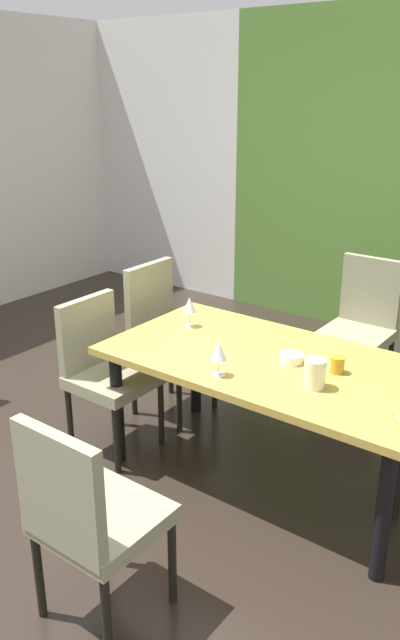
% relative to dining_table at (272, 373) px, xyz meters
% --- Properties ---
extents(ground_plane, '(6.02, 6.24, 0.02)m').
position_rel_dining_table_xyz_m(ground_plane, '(-0.72, -0.58, -0.65)').
color(ground_plane, black).
extents(back_panel_interior, '(1.86, 0.10, 2.68)m').
position_rel_dining_table_xyz_m(back_panel_interior, '(-2.80, 2.49, 0.70)').
color(back_panel_interior, silver).
rests_on(back_panel_interior, ground_plane).
extents(dining_table, '(1.76, 0.93, 0.72)m').
position_rel_dining_table_xyz_m(dining_table, '(0.00, 0.00, 0.00)').
color(dining_table, gold).
rests_on(dining_table, ground_plane).
extents(chair_left_near, '(0.45, 0.44, 0.91)m').
position_rel_dining_table_xyz_m(chair_left_near, '(-0.96, -0.28, -0.12)').
color(chair_left_near, gray).
rests_on(chair_left_near, ground_plane).
extents(chair_head_far, '(0.44, 0.45, 0.95)m').
position_rel_dining_table_xyz_m(chair_head_far, '(-0.04, 1.28, -0.11)').
color(chair_head_far, gray).
rests_on(chair_head_far, ground_plane).
extents(chair_head_near, '(0.44, 0.44, 0.93)m').
position_rel_dining_table_xyz_m(chair_head_near, '(-0.05, -1.28, -0.12)').
color(chair_head_near, gray).
rests_on(chair_head_near, ground_plane).
extents(chair_left_far, '(0.45, 0.44, 0.99)m').
position_rel_dining_table_xyz_m(chair_left_far, '(-0.97, 0.28, -0.10)').
color(chair_left_far, gray).
rests_on(chair_left_far, ground_plane).
extents(wine_glass_near_window, '(0.08, 0.08, 0.17)m').
position_rel_dining_table_xyz_m(wine_glass_near_window, '(-0.11, -0.33, 0.20)').
color(wine_glass_near_window, silver).
rests_on(wine_glass_near_window, dining_table).
extents(wine_glass_left, '(0.08, 0.08, 0.18)m').
position_rel_dining_table_xyz_m(wine_glass_left, '(-0.63, 0.11, 0.21)').
color(wine_glass_left, silver).
rests_on(wine_glass_left, dining_table).
extents(serving_bowl_center, '(0.12, 0.12, 0.05)m').
position_rel_dining_table_xyz_m(serving_bowl_center, '(0.10, 0.02, 0.10)').
color(serving_bowl_center, white).
rests_on(serving_bowl_center, dining_table).
extents(cup_right, '(0.07, 0.07, 0.08)m').
position_rel_dining_table_xyz_m(cup_right, '(0.34, 0.05, 0.12)').
color(cup_right, '#BE8521').
rests_on(cup_right, dining_table).
extents(pitcher_near_shelf, '(0.12, 0.10, 0.14)m').
position_rel_dining_table_xyz_m(pitcher_near_shelf, '(0.32, -0.17, 0.15)').
color(pitcher_near_shelf, beige).
rests_on(pitcher_near_shelf, dining_table).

